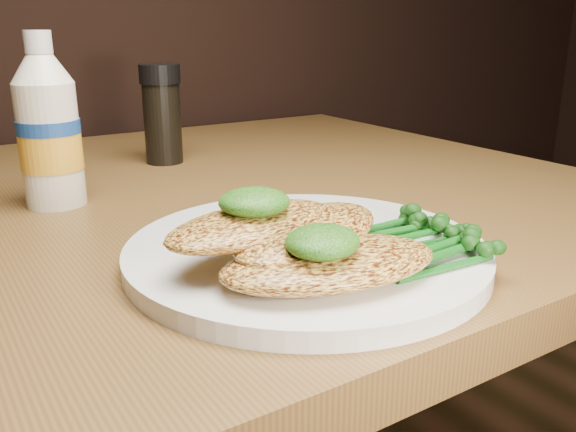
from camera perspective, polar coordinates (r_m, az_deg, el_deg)
plate at (r=0.48m, az=1.73°, el=-3.42°), size 0.29×0.29×0.01m
chicken_front at (r=0.41m, az=4.01°, el=-4.45°), size 0.17×0.11×0.02m
chicken_mid at (r=0.44m, az=1.97°, el=-1.54°), size 0.17×0.13×0.02m
chicken_back at (r=0.43m, az=-3.35°, el=-0.84°), size 0.15×0.09×0.02m
pesto_front at (r=0.39m, az=3.26°, el=-2.43°), size 0.06×0.06×0.02m
pesto_back at (r=0.43m, az=-3.22°, el=1.33°), size 0.06×0.06×0.02m
broccolini_bundle at (r=0.46m, az=10.49°, el=-2.14°), size 0.15×0.13×0.02m
mayo_bottle at (r=0.66m, az=-21.76°, el=8.34°), size 0.08×0.08×0.17m
pepper_grinder at (r=0.83m, az=-11.80°, el=9.37°), size 0.07×0.07×0.13m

